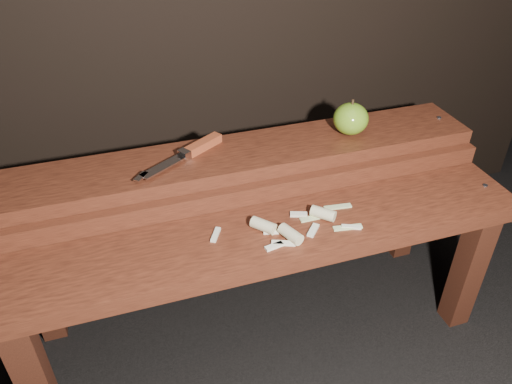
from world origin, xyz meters
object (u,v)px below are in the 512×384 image
object	(u,v)px
apple	(351,119)
knife	(193,150)
bench_rear_tier	(243,181)
bench_front_tier	(273,257)

from	to	relation	value
apple	knife	size ratio (longest dim) A/B	0.40
apple	bench_rear_tier	bearing A→B (deg)	-179.14
bench_rear_tier	apple	distance (m)	0.32
bench_rear_tier	knife	size ratio (longest dim) A/B	5.15
bench_front_tier	bench_rear_tier	xyz separation A→B (m)	(0.00, 0.23, 0.06)
bench_rear_tier	knife	world-z (taller)	knife
bench_rear_tier	apple	bearing A→B (deg)	0.86
bench_front_tier	bench_rear_tier	size ratio (longest dim) A/B	1.00
bench_front_tier	apple	world-z (taller)	apple
bench_front_tier	knife	bearing A→B (deg)	114.68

